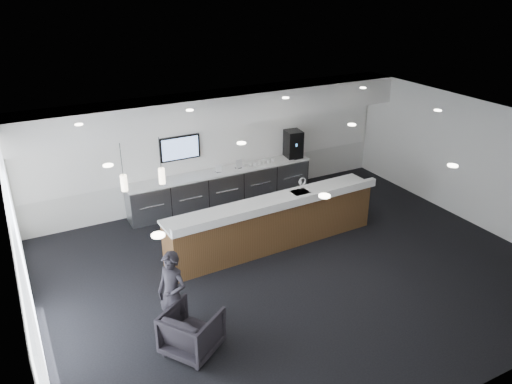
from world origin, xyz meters
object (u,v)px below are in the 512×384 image
service_counter (274,223)px  coffee_machine (293,144)px  armchair (192,331)px  lounge_guest (173,294)px

service_counter → coffee_machine: bearing=49.0°
service_counter → armchair: size_ratio=6.00×
armchair → lounge_guest: lounge_guest is taller
armchair → lounge_guest: 0.70m
lounge_guest → coffee_machine: bearing=98.6°
service_counter → coffee_machine: (2.09, 2.58, 0.75)m
coffee_machine → armchair: coffee_machine is taller
lounge_guest → armchair: bearing=-22.0°
service_counter → lounge_guest: size_ratio=3.27×
service_counter → coffee_machine: coffee_machine is taller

